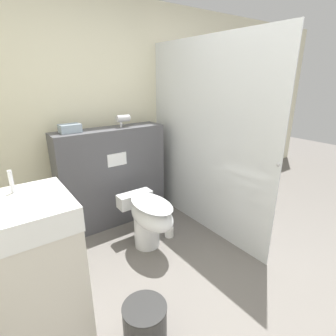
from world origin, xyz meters
The scene contains 10 objects.
ground_plane centered at (0.00, 0.00, 0.00)m, with size 12.00×12.00×0.00m, color slate.
wall_back centered at (0.00, 1.93, 1.25)m, with size 8.00×0.06×2.50m.
partition_panel centered at (-0.20, 1.66, 0.56)m, with size 1.23×0.31×1.13m.
shower_glass centered at (0.59, 0.99, 1.02)m, with size 0.04×1.82×2.04m.
toilet centered at (-0.15, 0.97, 0.34)m, with size 0.37×0.68×0.53m.
sink_vanity centered at (-1.25, 0.53, 0.51)m, with size 0.54×0.54×1.15m.
hair_drier centered at (-0.03, 1.64, 1.22)m, with size 0.17×0.07×0.13m.
folded_towel centered at (-0.60, 1.68, 1.17)m, with size 0.20×0.14×0.08m.
spare_toilet_roll centered at (0.12, 0.99, 0.06)m, with size 0.10×0.10×0.12m.
waste_bin centered at (-0.72, 0.09, 0.15)m, with size 0.29×0.29×0.31m.
Camera 1 is at (-1.34, -1.00, 1.66)m, focal length 28.00 mm.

